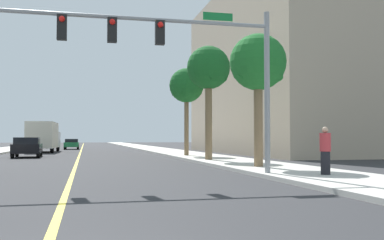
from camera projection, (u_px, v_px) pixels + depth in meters
ground at (81, 152)px, 45.21m from camera, size 192.00×192.00×0.00m
sidewalk_right at (164, 151)px, 47.18m from camera, size 3.98×168.00×0.15m
lane_marking_center at (81, 152)px, 45.21m from camera, size 0.16×144.00×0.01m
building_right_near at (288, 71)px, 42.76m from camera, size 12.61×26.85×15.61m
traffic_signal_mast at (181, 50)px, 15.74m from camera, size 9.47×0.36×5.91m
palm_near at (258, 64)px, 20.03m from camera, size 2.53×2.53×5.92m
palm_mid at (209, 70)px, 26.45m from camera, size 2.55×2.55×6.69m
palm_far at (186, 87)px, 32.97m from camera, size 2.53×2.53×6.40m
car_black at (27, 147)px, 32.59m from camera, size 2.02×3.93×1.45m
car_green at (72, 144)px, 55.65m from camera, size 1.76×4.27×1.29m
delivery_truck at (44, 136)px, 44.14m from camera, size 2.70×8.26×2.93m
pedestrian at (325, 151)px, 15.47m from camera, size 0.38×0.38×1.65m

